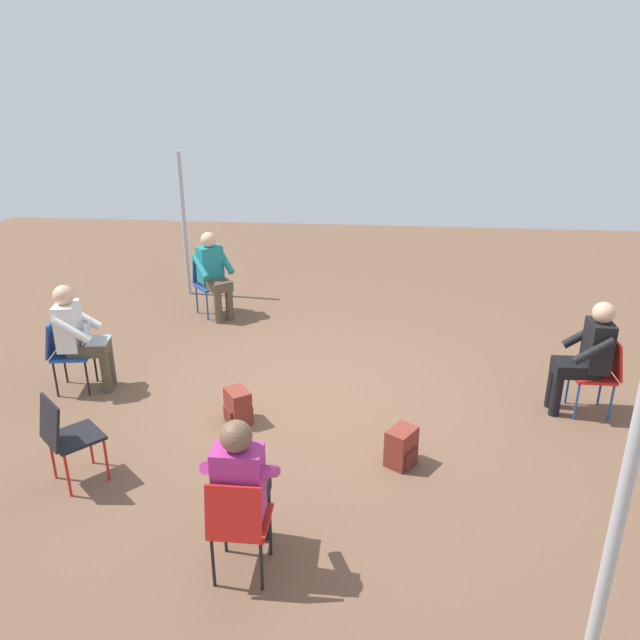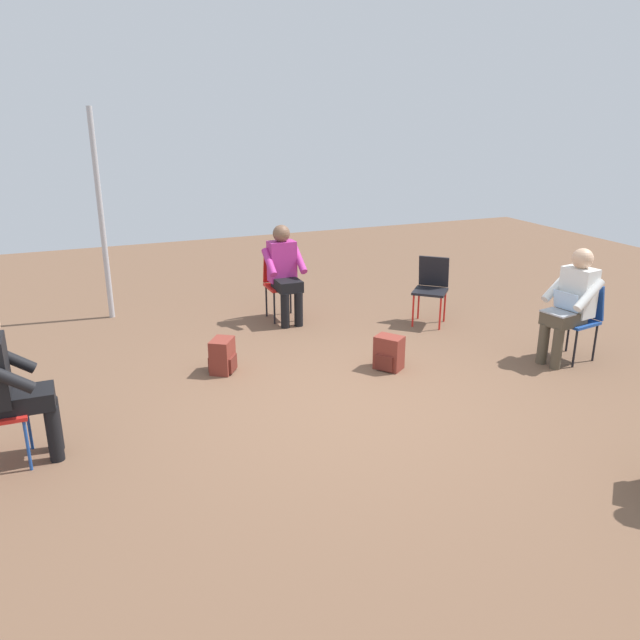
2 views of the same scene
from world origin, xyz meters
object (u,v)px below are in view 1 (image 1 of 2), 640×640
Objects in this scene: chair_south at (238,521)px; chair_northwest at (209,281)px; person_in_teal at (213,271)px; chair_east at (601,370)px; chair_southwest at (66,434)px; backpack_near_laptop_user at (401,449)px; person_in_magenta at (242,482)px; person_with_laptop at (78,333)px; person_in_black at (587,352)px; chair_west at (65,349)px; backpack_by_empty_chair at (238,408)px.

chair_northwest is (-1.57, 5.12, 0.00)m from chair_south.
chair_northwest is at bearing 107.35° from chair_south.
chair_east is at bearing 111.60° from person_in_teal.
chair_northwest is at bearing 130.71° from chair_southwest.
backpack_near_laptop_user is (2.62, -3.48, -0.54)m from person_in_teal.
person_in_magenta reaches higher than chair_northwest.
chair_northwest is 2.62m from person_with_laptop.
chair_southwest is at bearing 109.54° from person_in_black.
person_in_teal is (0.24, 4.05, 0.20)m from chair_southwest.
person_in_black is (5.58, 0.04, 0.20)m from chair_west.
person_in_teal is (0.11, -0.12, 0.20)m from chair_northwest.
backpack_near_laptop_user is at bearing 85.30° from person_in_teal.
person_in_magenta is at bearing 65.18° from person_in_teal.
chair_northwest is 5.20m from person_in_magenta.
backpack_near_laptop_user is (3.52, -1.12, -0.53)m from person_with_laptop.
backpack_near_laptop_user is at bearing 118.70° from chair_east.
chair_west is 1.00× the size of chair_northwest.
person_in_teal is (1.07, 2.39, 0.20)m from chair_west.
backpack_by_empty_chair is (1.09, -3.03, -0.34)m from chair_northwest.
chair_northwest is 4.54m from backpack_near_laptop_user.
person_in_black and person_in_teal have the same top height.
chair_south is at bearing -77.02° from backpack_by_empty_chair.
chair_southwest and chair_northwest have the same top height.
chair_west is 2.36× the size of backpack_by_empty_chair.
chair_west reaches higher than backpack_by_empty_chair.
person_in_magenta is at bearing 90.00° from chair_south.
person_with_laptop is 3.44× the size of backpack_near_laptop_user.
chair_east is 5.58m from person_with_laptop.
person_with_laptop is 3.73m from backpack_near_laptop_user.
person_in_teal is 3.44× the size of backpack_near_laptop_user.
person_in_teal is 3.44× the size of backpack_by_empty_chair.
chair_southwest is 1.71m from backpack_by_empty_chair.
person_with_laptop reaches higher than backpack_near_laptop_user.
person_in_magenta is at bearing 17.83° from chair_southwest.
chair_east is 1.00× the size of chair_northwest.
chair_west is 1.00× the size of chair_east.
person_in_magenta reaches higher than chair_south.
person_in_black reaches higher than backpack_near_laptop_user.
backpack_near_laptop_user is (1.16, 1.34, -0.54)m from person_in_magenta.
person_in_black reaches higher than chair_southwest.
chair_east is 0.69× the size of person_with_laptop.
backpack_by_empty_chair is (-0.48, 1.93, -0.54)m from person_in_magenta.
chair_southwest is 2.36× the size of backpack_by_empty_chair.
chair_east and chair_northwest have the same top height.
chair_south is 2.36× the size of backpack_near_laptop_user.
person_with_laptop is at bearing 27.53° from person_in_teal.
person_with_laptop is (-0.79, -2.49, 0.20)m from chair_northwest.
chair_west is at bearing 136.34° from person_in_magenta.
chair_south is at bearing 64.64° from person_in_teal.
backpack_near_laptop_user is (2.73, -3.61, -0.34)m from chair_northwest.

